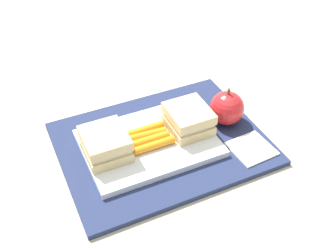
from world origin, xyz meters
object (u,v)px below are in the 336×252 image
object	(u,v)px
carrot_sticks_bundle	(148,137)
apple	(226,107)
food_tray	(149,143)
sandwich_half_left	(105,144)
paper_napkin	(251,149)
sandwich_half_right	(188,119)

from	to	relation	value
carrot_sticks_bundle	apple	world-z (taller)	apple
food_tray	sandwich_half_left	distance (m)	0.08
paper_napkin	apple	bearing A→B (deg)	91.01
apple	paper_napkin	distance (m)	0.09
sandwich_half_left	food_tray	bearing A→B (deg)	0.00
food_tray	paper_napkin	world-z (taller)	food_tray
food_tray	sandwich_half_left	size ratio (longest dim) A/B	2.88
carrot_sticks_bundle	paper_napkin	xyz separation A→B (m)	(0.16, -0.09, -0.02)
sandwich_half_right	carrot_sticks_bundle	xyz separation A→B (m)	(-0.08, 0.00, -0.01)
food_tray	apple	size ratio (longest dim) A/B	3.05
sandwich_half_right	apple	world-z (taller)	apple
food_tray	paper_napkin	distance (m)	0.18
apple	sandwich_half_right	bearing A→B (deg)	-177.82
food_tray	sandwich_half_left	bearing A→B (deg)	180.00
sandwich_half_left	carrot_sticks_bundle	size ratio (longest dim) A/B	1.03
apple	sandwich_half_left	bearing A→B (deg)	-179.26
apple	paper_napkin	world-z (taller)	apple
carrot_sticks_bundle	apple	size ratio (longest dim) A/B	1.03
sandwich_half_left	carrot_sticks_bundle	distance (m)	0.08
food_tray	apple	bearing A→B (deg)	1.11
sandwich_half_left	carrot_sticks_bundle	xyz separation A→B (m)	(0.08, 0.00, -0.01)
food_tray	apple	distance (m)	0.16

